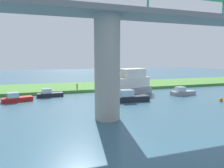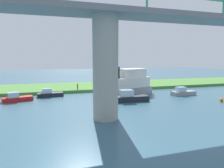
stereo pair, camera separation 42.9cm
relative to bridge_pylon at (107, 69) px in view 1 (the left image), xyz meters
The scene contains 12 objects.
ground_plane 17.66m from the bridge_pylon, 110.16° to the right, with size 160.00×160.00×0.00m, color #386075.
grassy_bank 23.16m from the bridge_pylon, 104.93° to the right, with size 80.00×12.00×0.50m, color #4C8438.
bridge_pylon is the anchor object (origin of this frame).
bridge_span 5.46m from the bridge_pylon, 90.00° to the right, with size 73.78×4.30×3.25m.
person_on_bank 21.57m from the bridge_pylon, 114.37° to the right, with size 0.43×0.43×1.39m.
mooring_post 17.74m from the bridge_pylon, 88.68° to the right, with size 0.20×0.20×0.95m, color brown.
houseboat_blue 14.52m from the bridge_pylon, 120.86° to the right, with size 9.56×5.93×4.64m.
motorboat_red 15.55m from the bridge_pylon, 69.42° to the right, with size 3.99×1.74×1.29m.
skiff_small 18.47m from the bridge_pylon, 150.15° to the right, with size 4.04×1.49×1.34m.
pontoon_yellow 9.85m from the bridge_pylon, 127.81° to the right, with size 4.97×2.01×1.63m.
riverboat_paddlewheel 15.75m from the bridge_pylon, 50.39° to the right, with size 4.14×2.39×1.30m.
marker_buoy 18.27m from the bridge_pylon, behind, with size 0.50×0.50×0.50m, color orange.
Camera 1 is at (11.47, 34.54, 5.94)m, focal length 32.53 mm.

